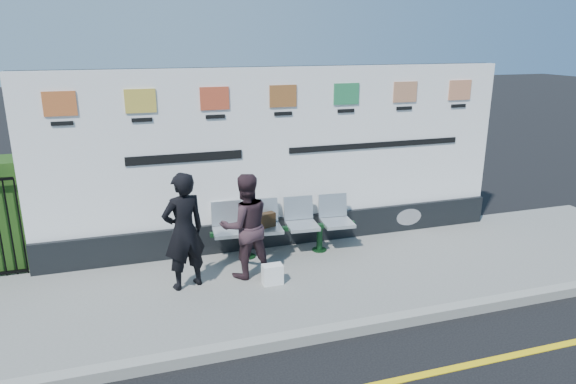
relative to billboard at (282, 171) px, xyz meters
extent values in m
cube|color=slate|center=(-0.50, -1.35, -1.36)|extent=(14.00, 3.00, 0.12)
cube|color=gray|center=(-0.50, -2.85, -1.35)|extent=(14.00, 0.18, 0.14)
cube|color=black|center=(0.00, 0.00, -1.05)|extent=(8.00, 0.30, 0.50)
cube|color=white|center=(0.00, 0.00, 0.45)|extent=(8.00, 0.14, 2.50)
imported|color=black|center=(-1.79, -1.17, -0.45)|extent=(0.72, 0.59, 1.70)
imported|color=#342228|center=(-0.89, -1.07, -0.51)|extent=(0.81, 0.66, 1.58)
cube|color=black|center=(-0.41, -0.45, -0.69)|extent=(0.32, 0.21, 0.24)
cube|color=white|center=(-0.59, -1.46, -1.15)|extent=(0.29, 0.18, 0.29)
camera|label=1|loc=(-2.42, -8.00, 2.14)|focal=32.00mm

